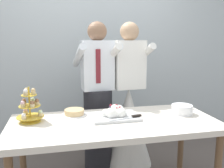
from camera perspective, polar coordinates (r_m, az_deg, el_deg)
rear_wall at (r=3.48m, az=-4.85°, el=9.85°), size 5.20×0.10×2.90m
dessert_table at (r=2.21m, az=0.56°, el=-10.27°), size 1.80×0.80×0.78m
cupcake_stand at (r=2.25m, az=-18.25°, el=-5.22°), size 0.23×0.23×0.31m
main_cake_tray at (r=2.26m, az=0.75°, el=-6.70°), size 0.43×0.31×0.13m
plate_stack at (r=2.46m, az=15.71°, el=-5.64°), size 0.20×0.20×0.09m
round_cake at (r=2.36m, az=-8.60°, el=-6.49°), size 0.24×0.24×0.06m
person_groom at (r=2.83m, az=-3.25°, el=-4.69°), size 0.50×0.52×1.66m
person_bride at (r=2.95m, az=3.77°, el=-7.39°), size 0.56×0.56×1.66m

